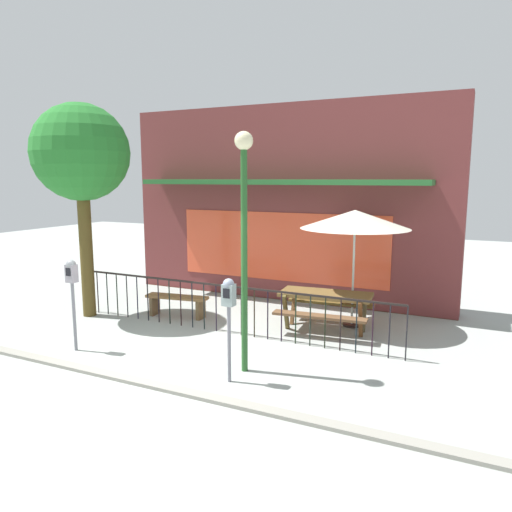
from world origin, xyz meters
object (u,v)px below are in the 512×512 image
Objects in this scene: parking_meter_near at (72,281)px; street_lamp at (244,217)px; patio_bench at (177,301)px; street_tree at (81,155)px; parking_meter_far at (229,303)px; patio_umbrella at (355,220)px; picnic_table_left at (326,301)px.

street_lamp is (3.12, 0.49, 1.18)m from parking_meter_near.
patio_bench is 0.31× the size of street_tree.
parking_meter_far is at bearing -21.22° from street_tree.
parking_meter_far is at bearing -43.00° from patio_bench.
street_tree is at bearing -162.07° from patio_umbrella.
parking_meter_near is (-3.65, -3.02, 0.65)m from picnic_table_left.
street_lamp reaches higher than parking_meter_far.
patio_umbrella is at bearing 17.93° from street_tree.
street_tree is (-5.06, -1.25, 2.91)m from picnic_table_left.
patio_umbrella is at bearing 73.00° from street_lamp.
parking_meter_far is (3.11, 0.01, -0.04)m from parking_meter_near.
patio_umbrella is 3.20m from street_lamp.
parking_meter_far is (-0.54, -3.01, 0.61)m from picnic_table_left.
patio_bench is at bearing 137.00° from parking_meter_far.
street_tree is (-5.47, -1.77, 1.31)m from patio_umbrella.
street_lamp is at bearing -101.65° from picnic_table_left.
parking_meter_near is 1.03× the size of parking_meter_far.
parking_meter_far is (-0.95, -3.53, -0.98)m from patio_umbrella.
parking_meter_near is (-4.06, -3.54, -0.94)m from patio_umbrella.
parking_meter_far is 5.37m from street_tree.
picnic_table_left is 1.34× the size of patio_bench.
picnic_table_left is 3.12m from parking_meter_far.
street_tree is at bearing -166.12° from picnic_table_left.
street_tree is (-4.52, 1.76, 2.29)m from parking_meter_far.
picnic_table_left is at bearing 79.85° from parking_meter_far.
picnic_table_left is 1.17× the size of parking_meter_near.
picnic_table_left is at bearing -128.34° from patio_umbrella.
street_tree is (-1.83, -0.75, 3.16)m from patio_bench.
parking_meter_far is 1.31m from street_lamp.
street_tree is at bearing 164.21° from street_lamp.
street_lamp reaches higher than picnic_table_left.
patio_umbrella is at bearing 51.66° from picnic_table_left.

